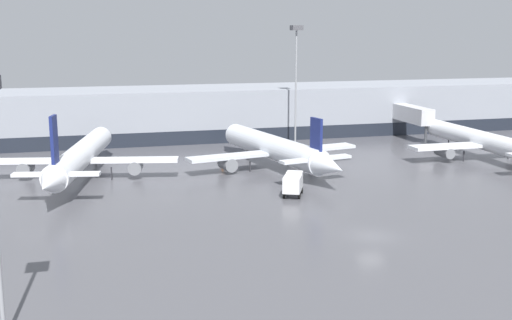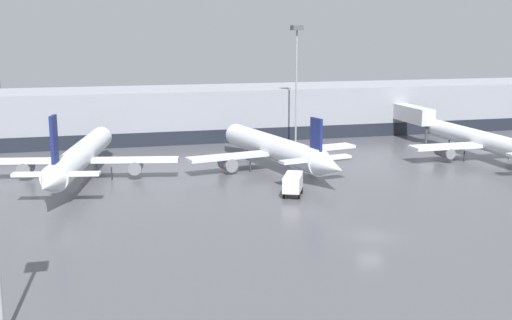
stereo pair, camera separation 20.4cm
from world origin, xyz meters
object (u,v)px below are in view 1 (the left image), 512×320
parked_jet_0 (275,148)px  traffic_cone_1 (223,165)px  parked_jet_4 (80,156)px  apron_light_mast_1 (296,53)px  parked_jet_2 (485,141)px  service_truck_0 (293,183)px

parked_jet_0 → traffic_cone_1: 7.82m
parked_jet_4 → apron_light_mast_1: 41.06m
parked_jet_2 → traffic_cone_1: (-39.61, 4.44, -2.42)m
service_truck_0 → apron_light_mast_1: 37.02m
parked_jet_2 → parked_jet_4: bearing=87.7°
parked_jet_2 → parked_jet_0: bearing=85.9°
parked_jet_2 → service_truck_0: (-34.93, -13.30, -1.18)m
parked_jet_2 → apron_light_mast_1: size_ratio=1.75×
parked_jet_4 → traffic_cone_1: size_ratio=50.93×
parked_jet_2 → parked_jet_4: 59.14m
parked_jet_0 → apron_light_mast_1: 22.84m
service_truck_0 → apron_light_mast_1: (11.15, 32.39, 14.05)m
parked_jet_0 → parked_jet_2: 32.59m
service_truck_0 → parked_jet_0: bearing=16.6°
parked_jet_2 → traffic_cone_1: 39.93m
traffic_cone_1 → service_truck_0: bearing=-75.2°
traffic_cone_1 → apron_light_mast_1: 26.43m
parked_jet_0 → traffic_cone_1: parked_jet_0 is taller
parked_jet_2 → service_truck_0: bearing=110.8°
parked_jet_2 → traffic_cone_1: bearing=83.6°
parked_jet_2 → apron_light_mast_1: bearing=51.2°
service_truck_0 → traffic_cone_1: 18.39m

